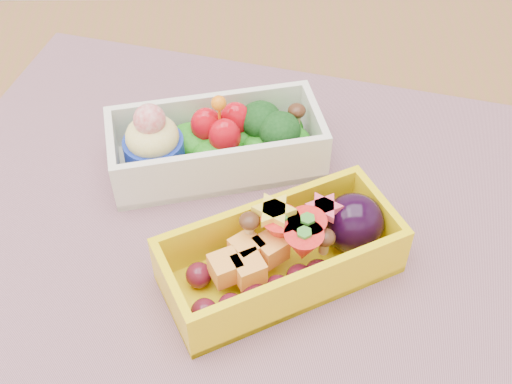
{
  "coord_description": "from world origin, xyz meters",
  "views": [
    {
      "loc": [
        -0.02,
        -0.33,
        1.17
      ],
      "look_at": [
        -0.01,
        0.03,
        0.79
      ],
      "focal_mm": 45.7,
      "sensor_mm": 36.0,
      "label": 1
    }
  ],
  "objects_px": {
    "table": "(272,319)",
    "placemat": "(247,227)",
    "bento_white": "(215,143)",
    "bento_yellow": "(286,253)"
  },
  "relations": [
    {
      "from": "table",
      "to": "placemat",
      "type": "distance_m",
      "value": 0.11
    },
    {
      "from": "placemat",
      "to": "bento_white",
      "type": "distance_m",
      "value": 0.09
    },
    {
      "from": "placemat",
      "to": "bento_white",
      "type": "height_order",
      "value": "bento_white"
    },
    {
      "from": "placemat",
      "to": "bento_white",
      "type": "xyz_separation_m",
      "value": [
        -0.03,
        0.08,
        0.03
      ]
    },
    {
      "from": "bento_yellow",
      "to": "placemat",
      "type": "bearing_deg",
      "value": 96.3
    },
    {
      "from": "table",
      "to": "placemat",
      "type": "bearing_deg",
      "value": 128.56
    },
    {
      "from": "bento_white",
      "to": "table",
      "type": "bearing_deg",
      "value": -75.41
    },
    {
      "from": "table",
      "to": "bento_white",
      "type": "height_order",
      "value": "bento_white"
    },
    {
      "from": "bento_yellow",
      "to": "bento_white",
      "type": "bearing_deg",
      "value": 90.07
    },
    {
      "from": "table",
      "to": "bento_yellow",
      "type": "height_order",
      "value": "bento_yellow"
    }
  ]
}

